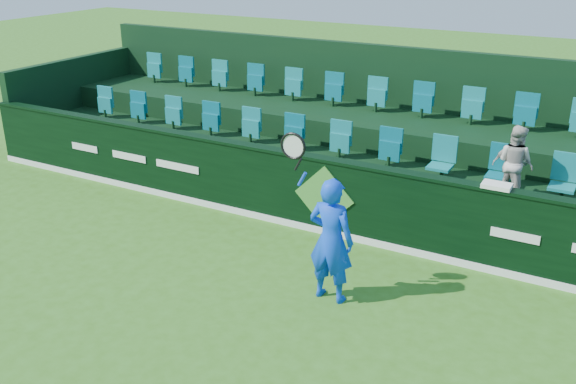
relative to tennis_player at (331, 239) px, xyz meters
The scene contains 11 objects.
ground 2.47m from the tennis_player, 115.30° to the right, with size 60.00×60.00×0.00m, color #366919.
sponsor_hoarding 2.17m from the tennis_player, 116.96° to the left, with size 16.00×0.25×1.35m.
stand_tier_front 3.22m from the tennis_player, 107.97° to the left, with size 16.00×2.00×0.80m, color black.
stand_tier_back 5.03m from the tennis_player, 101.27° to the left, with size 16.00×1.80×1.30m, color black.
stand_rear 5.47m from the tennis_player, 100.35° to the left, with size 16.00×4.10×2.60m.
seat_row_front 3.57m from the tennis_player, 105.98° to the left, with size 13.50×0.50×0.60m, color #157E7F.
seat_row_back 5.36m from the tennis_player, 100.63° to the left, with size 13.50×0.50×0.60m, color #157E7F.
tennis_player is the anchor object (origin of this frame).
spectator_left 3.56m from the tennis_player, 59.63° to the left, with size 0.59×0.46×1.22m, color beige.
spectator_middle 3.54m from the tennis_player, 59.92° to the left, with size 0.63×0.26×1.08m, color beige.
towel 2.64m from the tennis_player, 47.67° to the left, with size 0.41×0.27×0.06m, color white.
Camera 1 is at (4.30, -5.10, 4.78)m, focal length 40.00 mm.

